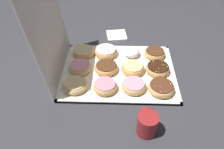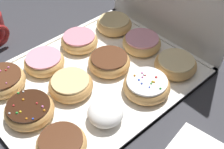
{
  "view_description": "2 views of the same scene",
  "coord_description": "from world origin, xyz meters",
  "px_view_note": "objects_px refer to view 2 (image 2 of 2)",
  "views": [
    {
      "loc": [
        -0.87,
        0.01,
        0.76
      ],
      "look_at": [
        -0.05,
        0.03,
        0.03
      ],
      "focal_mm": 36.85,
      "sensor_mm": 36.0,
      "label": 1
    },
    {
      "loc": [
        0.48,
        -0.36,
        0.59
      ],
      "look_at": [
        0.05,
        0.03,
        0.04
      ],
      "focal_mm": 49.27,
      "sensor_mm": 36.0,
      "label": 2
    }
  ],
  "objects_px": {
    "donut_box": "(92,79)",
    "chocolate_frosted_donut_2": "(61,144)",
    "pink_frosted_donut_6": "(79,41)",
    "pink_frosted_donut_10": "(142,43)",
    "sprinkle_donut_8": "(147,86)",
    "glazed_ring_donut_4": "(70,84)",
    "sprinkle_donut_0": "(2,81)",
    "glazed_ring_donut_9": "(114,24)",
    "sprinkle_donut_1": "(29,110)",
    "glazed_ring_donut_11": "(176,64)",
    "pink_frosted_donut_3": "(44,62)",
    "powdered_filled_donut_5": "(105,113)",
    "chocolate_frosted_donut_7": "(110,62)"
  },
  "relations": [
    {
      "from": "sprinkle_donut_1",
      "to": "sprinkle_donut_8",
      "type": "bearing_deg",
      "value": 63.2
    },
    {
      "from": "donut_box",
      "to": "powdered_filled_donut_5",
      "type": "distance_m",
      "value": 0.15
    },
    {
      "from": "donut_box",
      "to": "sprinkle_donut_8",
      "type": "bearing_deg",
      "value": 27.73
    },
    {
      "from": "sprinkle_donut_0",
      "to": "glazed_ring_donut_11",
      "type": "xyz_separation_m",
      "value": [
        0.26,
        0.38,
        -0.0
      ]
    },
    {
      "from": "chocolate_frosted_donut_7",
      "to": "glazed_ring_donut_9",
      "type": "height_order",
      "value": "chocolate_frosted_donut_7"
    },
    {
      "from": "pink_frosted_donut_10",
      "to": "glazed_ring_donut_11",
      "type": "relative_size",
      "value": 0.98
    },
    {
      "from": "chocolate_frosted_donut_7",
      "to": "glazed_ring_donut_11",
      "type": "relative_size",
      "value": 1.0
    },
    {
      "from": "chocolate_frosted_donut_2",
      "to": "glazed_ring_donut_4",
      "type": "distance_m",
      "value": 0.18
    },
    {
      "from": "glazed_ring_donut_11",
      "to": "sprinkle_donut_8",
      "type": "bearing_deg",
      "value": -88.37
    },
    {
      "from": "pink_frosted_donut_3",
      "to": "sprinkle_donut_0",
      "type": "bearing_deg",
      "value": -94.71
    },
    {
      "from": "sprinkle_donut_0",
      "to": "pink_frosted_donut_3",
      "type": "height_order",
      "value": "sprinkle_donut_0"
    },
    {
      "from": "glazed_ring_donut_4",
      "to": "glazed_ring_donut_9",
      "type": "distance_m",
      "value": 0.3
    },
    {
      "from": "donut_box",
      "to": "chocolate_frosted_donut_2",
      "type": "height_order",
      "value": "chocolate_frosted_donut_2"
    },
    {
      "from": "sprinkle_donut_0",
      "to": "glazed_ring_donut_4",
      "type": "height_order",
      "value": "sprinkle_donut_0"
    },
    {
      "from": "donut_box",
      "to": "pink_frosted_donut_10",
      "type": "bearing_deg",
      "value": 89.9
    },
    {
      "from": "chocolate_frosted_donut_2",
      "to": "pink_frosted_donut_10",
      "type": "height_order",
      "value": "same"
    },
    {
      "from": "chocolate_frosted_donut_2",
      "to": "glazed_ring_donut_4",
      "type": "relative_size",
      "value": 0.96
    },
    {
      "from": "donut_box",
      "to": "glazed_ring_donut_11",
      "type": "height_order",
      "value": "glazed_ring_donut_11"
    },
    {
      "from": "donut_box",
      "to": "chocolate_frosted_donut_2",
      "type": "xyz_separation_m",
      "value": [
        0.13,
        -0.19,
        0.02
      ]
    },
    {
      "from": "sprinkle_donut_8",
      "to": "glazed_ring_donut_11",
      "type": "xyz_separation_m",
      "value": [
        -0.0,
        0.12,
        -0.0
      ]
    },
    {
      "from": "donut_box",
      "to": "chocolate_frosted_donut_7",
      "type": "xyz_separation_m",
      "value": [
        0.0,
        0.06,
        0.03
      ]
    },
    {
      "from": "donut_box",
      "to": "pink_frosted_donut_6",
      "type": "relative_size",
      "value": 5.0
    },
    {
      "from": "glazed_ring_donut_4",
      "to": "sprinkle_donut_8",
      "type": "distance_m",
      "value": 0.2
    },
    {
      "from": "glazed_ring_donut_9",
      "to": "pink_frosted_donut_10",
      "type": "xyz_separation_m",
      "value": [
        0.13,
        -0.01,
        0.0
      ]
    },
    {
      "from": "donut_box",
      "to": "glazed_ring_donut_9",
      "type": "bearing_deg",
      "value": 122.7
    },
    {
      "from": "pink_frosted_donut_3",
      "to": "powdered_filled_donut_5",
      "type": "relative_size",
      "value": 1.32
    },
    {
      "from": "sprinkle_donut_1",
      "to": "powdered_filled_donut_5",
      "type": "relative_size",
      "value": 1.39
    },
    {
      "from": "sprinkle_donut_8",
      "to": "glazed_ring_donut_9",
      "type": "distance_m",
      "value": 0.29
    },
    {
      "from": "pink_frosted_donut_10",
      "to": "donut_box",
      "type": "bearing_deg",
      "value": -90.1
    },
    {
      "from": "sprinkle_donut_8",
      "to": "pink_frosted_donut_3",
      "type": "bearing_deg",
      "value": -151.39
    },
    {
      "from": "chocolate_frosted_donut_7",
      "to": "sprinkle_donut_1",
      "type": "bearing_deg",
      "value": -90.62
    },
    {
      "from": "sprinkle_donut_8",
      "to": "glazed_ring_donut_4",
      "type": "bearing_deg",
      "value": -134.38
    },
    {
      "from": "sprinkle_donut_0",
      "to": "pink_frosted_donut_6",
      "type": "distance_m",
      "value": 0.25
    },
    {
      "from": "sprinkle_donut_8",
      "to": "glazed_ring_donut_11",
      "type": "distance_m",
      "value": 0.12
    },
    {
      "from": "sprinkle_donut_0",
      "to": "glazed_ring_donut_9",
      "type": "height_order",
      "value": "sprinkle_donut_0"
    },
    {
      "from": "sprinkle_donut_0",
      "to": "chocolate_frosted_donut_7",
      "type": "bearing_deg",
      "value": 61.76
    },
    {
      "from": "glazed_ring_donut_4",
      "to": "pink_frosted_donut_6",
      "type": "xyz_separation_m",
      "value": [
        -0.13,
        0.13,
        0.0
      ]
    },
    {
      "from": "donut_box",
      "to": "sprinkle_donut_8",
      "type": "relative_size",
      "value": 4.57
    },
    {
      "from": "pink_frosted_donut_6",
      "to": "pink_frosted_donut_10",
      "type": "height_order",
      "value": "pink_frosted_donut_6"
    },
    {
      "from": "chocolate_frosted_donut_7",
      "to": "glazed_ring_donut_9",
      "type": "xyz_separation_m",
      "value": [
        -0.13,
        0.14,
        -0.0
      ]
    },
    {
      "from": "glazed_ring_donut_4",
      "to": "pink_frosted_donut_6",
      "type": "bearing_deg",
      "value": 134.32
    },
    {
      "from": "pink_frosted_donut_6",
      "to": "sprinkle_donut_8",
      "type": "bearing_deg",
      "value": 2.02
    },
    {
      "from": "chocolate_frosted_donut_2",
      "to": "glazed_ring_donut_9",
      "type": "distance_m",
      "value": 0.47
    },
    {
      "from": "sprinkle_donut_1",
      "to": "pink_frosted_donut_10",
      "type": "bearing_deg",
      "value": 90.09
    },
    {
      "from": "donut_box",
      "to": "pink_frosted_donut_6",
      "type": "distance_m",
      "value": 0.15
    },
    {
      "from": "chocolate_frosted_donut_2",
      "to": "pink_frosted_donut_3",
      "type": "height_order",
      "value": "same"
    },
    {
      "from": "glazed_ring_donut_4",
      "to": "glazed_ring_donut_9",
      "type": "height_order",
      "value": "glazed_ring_donut_4"
    },
    {
      "from": "pink_frosted_donut_6",
      "to": "donut_box",
      "type": "bearing_deg",
      "value": -24.78
    },
    {
      "from": "powdered_filled_donut_5",
      "to": "pink_frosted_donut_6",
      "type": "height_order",
      "value": "powdered_filled_donut_5"
    },
    {
      "from": "sprinkle_donut_1",
      "to": "pink_frosted_donut_3",
      "type": "relative_size",
      "value": 1.05
    }
  ]
}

